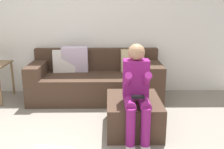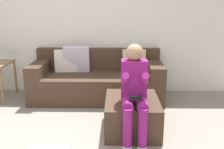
{
  "view_description": "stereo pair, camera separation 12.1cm",
  "coord_description": "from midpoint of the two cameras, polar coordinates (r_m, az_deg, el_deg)",
  "views": [
    {
      "loc": [
        0.45,
        -2.22,
        1.52
      ],
      "look_at": [
        0.5,
        1.34,
        0.58
      ],
      "focal_mm": 41.05,
      "sensor_mm": 36.0,
      "label": 1
    },
    {
      "loc": [
        0.57,
        -2.22,
        1.52
      ],
      "look_at": [
        0.5,
        1.34,
        0.58
      ],
      "focal_mm": 41.05,
      "sensor_mm": 36.0,
      "label": 2
    }
  ],
  "objects": [
    {
      "name": "wall_back",
      "position": [
        4.63,
        -5.29,
        10.95
      ],
      "size": [
        5.4,
        0.1,
        2.42
      ],
      "primitive_type": "cube",
      "color": "white",
      "rests_on": "ground_plane"
    },
    {
      "name": "ottoman",
      "position": [
        3.29,
        5.5,
        -8.83
      ],
      "size": [
        0.66,
        0.83,
        0.41
      ],
      "primitive_type": "cube",
      "color": "#473326",
      "rests_on": "ground_plane"
    },
    {
      "name": "couch_sectional",
      "position": [
        4.35,
        -2.58,
        -1.29
      ],
      "size": [
        2.15,
        0.87,
        0.87
      ],
      "color": "#473326",
      "rests_on": "ground_plane"
    },
    {
      "name": "person_seated",
      "position": [
        2.95,
        6.17,
        -3.25
      ],
      "size": [
        0.3,
        0.62,
        1.11
      ],
      "color": "#8C1E72",
      "rests_on": "ground_plane"
    }
  ]
}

